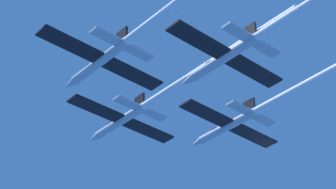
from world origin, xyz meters
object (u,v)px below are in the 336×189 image
Objects in this scene: jet_right_wing at (284,96)px; jet_slot at (279,23)px; jet_lead at (161,95)px; jet_left_wing at (151,23)px.

jet_right_wing is 1.10× the size of jet_slot.
jet_lead is at bearing 134.75° from jet_right_wing.
jet_left_wing is at bearing 135.91° from jet_slot.
jet_right_wing is (11.25, -11.35, -0.92)m from jet_lead.
jet_right_wing is at bearing -0.49° from jet_left_wing.
jet_left_wing is 14.17m from jet_slot.
jet_lead is 21.08m from jet_slot.
jet_right_wing is 15.58m from jet_slot.
jet_lead is 15.78m from jet_left_wing.
jet_right_wing reaches higher than jet_slot.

